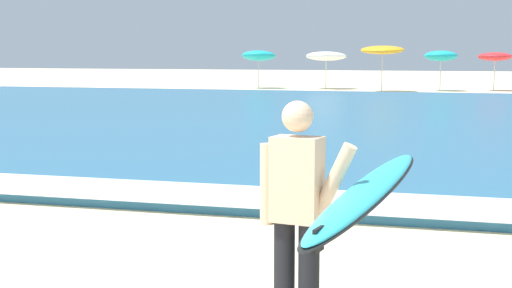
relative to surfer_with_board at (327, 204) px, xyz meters
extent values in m
cube|color=teal|center=(-1.70, 17.88, -0.95)|extent=(120.00, 28.00, 0.14)
cube|color=white|center=(-1.70, 4.48, -0.88)|extent=(120.00, 1.50, 0.01)
cylinder|color=black|center=(-0.31, 0.05, -0.58)|extent=(0.15, 0.15, 0.88)
cylinder|color=black|center=(-0.13, 0.02, -0.58)|extent=(0.15, 0.15, 0.88)
cube|color=beige|center=(-0.22, 0.04, 0.16)|extent=(0.37, 0.27, 0.60)
sphere|color=beige|center=(-0.22, 0.04, 0.60)|extent=(0.22, 0.22, 0.22)
cylinder|color=beige|center=(-0.45, 0.08, 0.11)|extent=(0.10, 0.10, 0.58)
cylinder|color=beige|center=(0.05, 0.01, 0.18)|extent=(0.32, 0.15, 0.51)
ellipsoid|color=#33BCD6|center=(0.27, -0.04, 0.11)|extent=(0.63, 2.31, 0.30)
ellipsoid|color=black|center=(0.27, -0.04, 0.09)|extent=(0.67, 2.40, 0.27)
cube|color=black|center=(0.12, -0.95, -0.01)|extent=(0.04, 0.14, 0.14)
cylinder|color=beige|center=(-10.50, 36.14, -0.14)|extent=(0.05, 0.05, 1.76)
ellipsoid|color=#19ADB2|center=(-10.50, 36.14, 0.82)|extent=(1.90, 1.94, 0.72)
cylinder|color=beige|center=(-6.72, 36.55, -0.15)|extent=(0.05, 0.05, 1.75)
ellipsoid|color=white|center=(-6.72, 36.55, 0.80)|extent=(2.25, 2.27, 0.61)
cylinder|color=beige|center=(-3.37, 34.31, 0.02)|extent=(0.05, 0.05, 2.10)
ellipsoid|color=#F4A31E|center=(-3.37, 34.31, 1.14)|extent=(2.24, 2.26, 0.55)
cylinder|color=beige|center=(-0.49, 35.95, -0.14)|extent=(0.05, 0.05, 1.77)
ellipsoid|color=#19ADB2|center=(-0.49, 35.95, 0.83)|extent=(1.74, 1.77, 0.65)
cylinder|color=beige|center=(2.26, 36.87, -0.15)|extent=(0.05, 0.05, 1.75)
ellipsoid|color=red|center=(2.26, 36.87, 0.79)|extent=(1.77, 1.78, 0.50)
camera|label=1|loc=(0.90, -5.01, 1.04)|focal=52.76mm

